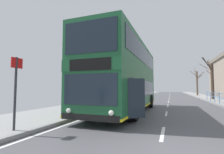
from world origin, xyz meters
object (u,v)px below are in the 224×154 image
(double_decker_bus_main, at_px, (125,76))
(bus_stop_sign_near, at_px, (16,85))
(bare_tree_far_02, at_px, (212,80))
(bare_tree_far_01, at_px, (197,82))

(double_decker_bus_main, relative_size, bus_stop_sign_near, 4.11)
(double_decker_bus_main, height_order, bare_tree_far_02, bare_tree_far_02)
(double_decker_bus_main, distance_m, bus_stop_sign_near, 6.88)
(bare_tree_far_01, relative_size, bare_tree_far_02, 1.04)
(double_decker_bus_main, xyz_separation_m, bare_tree_far_01, (7.92, 26.92, 0.43))
(bare_tree_far_01, bearing_deg, bare_tree_far_02, -89.65)
(bare_tree_far_02, bearing_deg, bare_tree_far_01, 90.35)
(double_decker_bus_main, bearing_deg, bare_tree_far_02, 60.81)
(double_decker_bus_main, relative_size, bare_tree_far_01, 1.78)
(bus_stop_sign_near, distance_m, bare_tree_far_02, 23.19)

